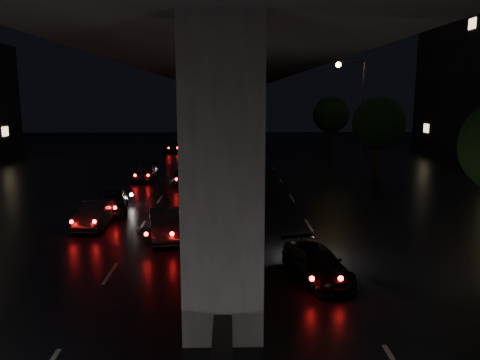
{
  "coord_description": "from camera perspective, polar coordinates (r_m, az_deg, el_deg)",
  "views": [
    {
      "loc": [
        0.16,
        -21.61,
        6.09
      ],
      "look_at": [
        0.75,
        2.41,
        1.8
      ],
      "focal_mm": 35.0,
      "sensor_mm": 36.0,
      "label": 1
    }
  ],
  "objects": [
    {
      "name": "ground",
      "position": [
        22.45,
        -1.77,
        -5.62
      ],
      "size": [
        120.0,
        120.0,
        0.0
      ],
      "primitive_type": "plane",
      "color": "black",
      "rests_on": "ground"
    },
    {
      "name": "viaduct",
      "position": [
        26.71,
        -1.8,
        14.95
      ],
      "size": [
        12.0,
        80.0,
        10.5
      ],
      "color": "#2E2E30",
      "rests_on": "ground"
    },
    {
      "name": "median_barrier",
      "position": [
        27.21,
        -1.71,
        -1.9
      ],
      "size": [
        0.45,
        70.0,
        0.85
      ],
      "primitive_type": "cube",
      "color": "#2E2E30",
      "rests_on": "ground"
    },
    {
      "name": "tree_c",
      "position": [
        35.37,
        16.56,
        6.64
      ],
      "size": [
        3.8,
        3.8,
        6.12
      ],
      "color": "black",
      "rests_on": "ground"
    },
    {
      "name": "tree_d",
      "position": [
        50.82,
        11.02,
        7.8
      ],
      "size": [
        3.8,
        3.8,
        6.12
      ],
      "color": "black",
      "rests_on": "ground"
    },
    {
      "name": "streetlight_far",
      "position": [
        41.06,
        14.04,
        9.22
      ],
      "size": [
        2.52,
        0.44,
        9.0
      ],
      "color": "#2D2D33",
      "rests_on": "ground"
    },
    {
      "name": "car_3",
      "position": [
        16.26,
        9.31,
        -10.01
      ],
      "size": [
        2.35,
        3.91,
        1.06
      ],
      "primitive_type": "imported",
      "rotation": [
        0.0,
        0.0,
        0.25
      ],
      "color": "black",
      "rests_on": "ground"
    },
    {
      "name": "car_4",
      "position": [
        23.27,
        -17.3,
        -4.0
      ],
      "size": [
        1.34,
        3.65,
        1.19
      ],
      "primitive_type": "imported",
      "rotation": [
        0.0,
        0.0,
        -0.02
      ],
      "color": "black",
      "rests_on": "ground"
    },
    {
      "name": "car_5",
      "position": [
        20.67,
        -9.09,
        -5.37
      ],
      "size": [
        2.0,
        3.91,
        1.23
      ],
      "primitive_type": "imported",
      "rotation": [
        0.0,
        0.0,
        0.2
      ],
      "color": "black",
      "rests_on": "ground"
    },
    {
      "name": "car_6",
      "position": [
        25.62,
        -15.13,
        -2.59
      ],
      "size": [
        2.08,
        3.78,
        1.22
      ],
      "primitive_type": "imported",
      "rotation": [
        0.0,
        0.0,
        0.19
      ],
      "color": "black",
      "rests_on": "ground"
    },
    {
      "name": "car_7",
      "position": [
        35.12,
        -11.43,
        0.84
      ],
      "size": [
        1.57,
        3.78,
        1.09
      ],
      "primitive_type": "imported",
      "rotation": [
        0.0,
        0.0,
        -0.01
      ],
      "color": "#242527",
      "rests_on": "ground"
    },
    {
      "name": "car_8",
      "position": [
        32.83,
        -6.54,
        0.45
      ],
      "size": [
        2.28,
        3.83,
        1.22
      ],
      "primitive_type": "imported",
      "rotation": [
        0.0,
        0.0,
        0.25
      ],
      "color": "black",
      "rests_on": "ground"
    },
    {
      "name": "car_9",
      "position": [
        43.8,
        -5.49,
        2.88
      ],
      "size": [
        1.65,
        3.8,
        1.21
      ],
      "primitive_type": "imported",
      "rotation": [
        0.0,
        0.0,
        -0.1
      ],
      "color": "#403D37",
      "rests_on": "ground"
    },
    {
      "name": "car_10",
      "position": [
        49.73,
        -5.06,
        3.8
      ],
      "size": [
        2.77,
        4.89,
        1.29
      ],
      "primitive_type": "imported",
      "rotation": [
        0.0,
        0.0,
        -0.14
      ],
      "color": "black",
      "rests_on": "ground"
    },
    {
      "name": "car_11",
      "position": [
        52.55,
        -7.96,
        3.98
      ],
      "size": [
        2.52,
        4.25,
        1.11
      ],
      "primitive_type": "imported",
      "rotation": [
        0.0,
        0.0,
        -0.18
      ],
      "color": "black",
      "rests_on": "ground"
    }
  ]
}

